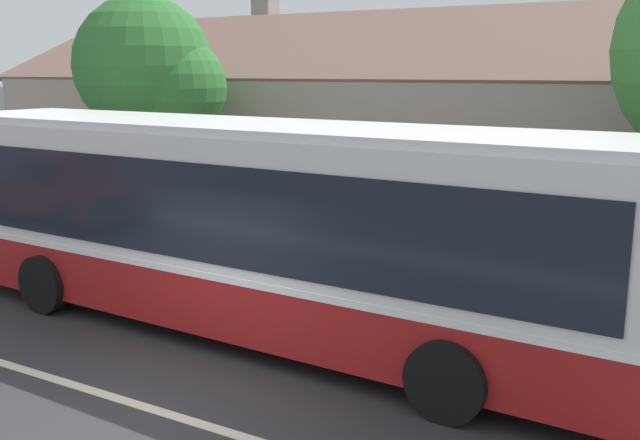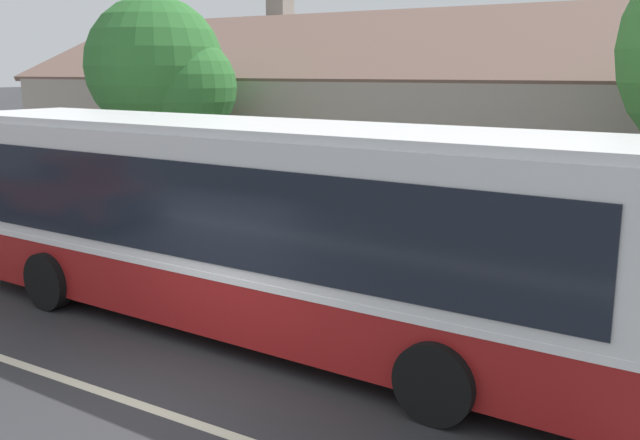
{
  "view_description": "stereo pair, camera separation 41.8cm",
  "coord_description": "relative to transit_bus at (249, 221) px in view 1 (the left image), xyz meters",
  "views": [
    {
      "loc": [
        5.81,
        -5.92,
        4.04
      ],
      "look_at": [
        0.13,
        3.99,
        1.63
      ],
      "focal_mm": 40.0,
      "sensor_mm": 36.0,
      "label": 1
    },
    {
      "loc": [
        6.17,
        -5.71,
        4.04
      ],
      "look_at": [
        0.13,
        3.99,
        1.63
      ],
      "focal_mm": 40.0,
      "sensor_mm": 36.0,
      "label": 2
    }
  ],
  "objects": [
    {
      "name": "street_tree_secondary",
      "position": [
        -5.92,
        4.43,
        2.23
      ],
      "size": [
        3.72,
        3.37,
        5.82
      ],
      "color": "#4C3828",
      "rests_on": "ground"
    },
    {
      "name": "ground_plane",
      "position": [
        0.52,
        -2.9,
        -1.75
      ],
      "size": [
        300.0,
        300.0,
        0.0
      ],
      "primitive_type": "plane",
      "color": "#2D2D30"
    },
    {
      "name": "transit_bus",
      "position": [
        0.0,
        0.0,
        0.0
      ],
      "size": [
        12.55,
        3.09,
        3.27
      ],
      "color": "maroon",
      "rests_on": "ground"
    },
    {
      "name": "lane_divider_stripe",
      "position": [
        0.52,
        -2.9,
        -1.75
      ],
      "size": [
        60.0,
        0.16,
        0.01
      ],
      "primitive_type": "cube",
      "color": "beige",
      "rests_on": "ground"
    },
    {
      "name": "community_building",
      "position": [
        -0.23,
        11.14,
        0.26
      ],
      "size": [
        28.18,
        9.89,
        6.83
      ],
      "color": "gray",
      "rests_on": "ground"
    },
    {
      "name": "sidewalk_far",
      "position": [
        0.52,
        3.1,
        -1.68
      ],
      "size": [
        60.0,
        3.0,
        0.15
      ],
      "primitive_type": "cube",
      "color": "#ADAAA3",
      "rests_on": "ground"
    },
    {
      "name": "bench_by_building",
      "position": [
        -5.16,
        3.06,
        -1.18
      ],
      "size": [
        1.82,
        0.51,
        0.94
      ],
      "color": "brown",
      "rests_on": "sidewalk_far"
    }
  ]
}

